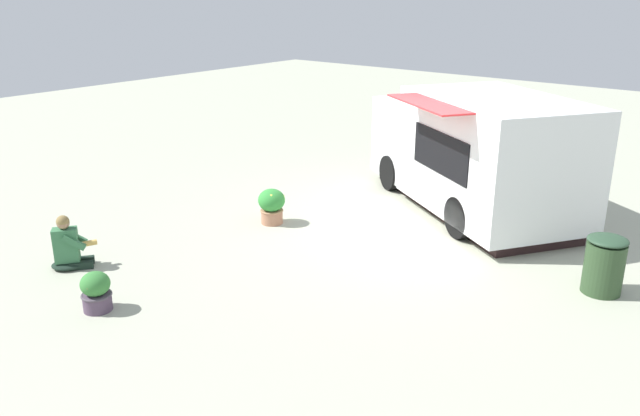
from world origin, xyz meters
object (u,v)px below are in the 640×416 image
(trash_bin, at_px, (604,264))
(planter_flowering_far, at_px, (272,205))
(person_customer, at_px, (69,248))
(food_truck, at_px, (475,155))
(planter_flowering_near, at_px, (96,291))

(trash_bin, bearing_deg, planter_flowering_far, -170.72)
(person_customer, xyz_separation_m, planter_flowering_far, (1.10, 3.48, 0.02))
(food_truck, relative_size, planter_flowering_far, 8.18)
(planter_flowering_far, bearing_deg, food_truck, 50.66)
(food_truck, bearing_deg, planter_flowering_near, -106.16)
(planter_flowering_far, xyz_separation_m, trash_bin, (5.68, 0.93, 0.09))
(food_truck, bearing_deg, trash_bin, -34.39)
(planter_flowering_near, height_order, planter_flowering_far, planter_flowering_far)
(planter_flowering_near, bearing_deg, trash_bin, 43.47)
(food_truck, height_order, planter_flowering_far, food_truck)
(person_customer, xyz_separation_m, trash_bin, (6.78, 4.40, 0.11))
(planter_flowering_near, distance_m, planter_flowering_far, 4.03)
(planter_flowering_near, bearing_deg, food_truck, 73.84)
(person_customer, relative_size, planter_flowering_far, 1.32)
(person_customer, height_order, planter_flowering_near, person_customer)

